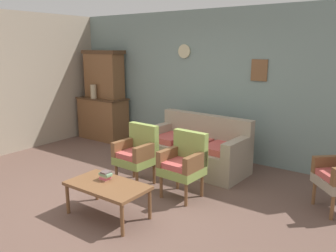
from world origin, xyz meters
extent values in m
plane|color=brown|center=(0.00, 0.00, 0.00)|extent=(7.68, 7.68, 0.00)
cube|color=gray|center=(0.00, 2.63, 1.35)|extent=(6.40, 0.06, 2.70)
cube|color=brown|center=(0.90, 2.58, 1.65)|extent=(0.28, 0.02, 0.36)
cylinder|color=beige|center=(-0.60, 2.58, 1.95)|extent=(0.26, 0.03, 0.26)
cube|color=brown|center=(-2.54, 2.25, 0.45)|extent=(1.10, 0.52, 0.90)
cube|color=#462D1B|center=(-2.54, 2.25, 0.92)|extent=(1.16, 0.55, 0.03)
cube|color=brown|center=(-2.54, 2.33, 1.41)|extent=(0.90, 0.36, 0.95)
cube|color=#462D1B|center=(-2.54, 2.33, 1.92)|extent=(0.99, 0.38, 0.08)
cylinder|color=tan|center=(-2.62, 2.08, 1.08)|extent=(0.13, 0.13, 0.30)
cube|color=gray|center=(0.19, 1.73, 0.21)|extent=(1.77, 0.89, 0.42)
cube|color=gray|center=(0.21, 2.05, 0.66)|extent=(1.74, 0.25, 0.48)
cube|color=gray|center=(0.98, 1.69, 0.54)|extent=(0.20, 0.81, 0.24)
cube|color=gray|center=(-0.59, 1.77, 0.54)|extent=(0.20, 0.81, 0.24)
cube|color=#B74C47|center=(0.69, 1.66, 0.47)|extent=(0.48, 0.58, 0.10)
cube|color=#B74C47|center=(0.19, 1.69, 0.47)|extent=(0.48, 0.58, 0.10)
cube|color=#B74C47|center=(-0.30, 1.72, 0.47)|extent=(0.48, 0.58, 0.10)
cube|color=#849947|center=(-0.20, 0.65, 0.38)|extent=(0.54, 0.50, 0.12)
cube|color=#B74C47|center=(-0.20, 0.63, 0.47)|extent=(0.46, 0.43, 0.10)
cube|color=#849947|center=(-0.19, 0.85, 0.67)|extent=(0.52, 0.12, 0.46)
cube|color=brown|center=(0.02, 0.64, 0.55)|extent=(0.10, 0.48, 0.22)
cube|color=brown|center=(-0.42, 0.66, 0.55)|extent=(0.10, 0.48, 0.22)
cylinder|color=brown|center=(0.00, 0.45, 0.16)|extent=(0.04, 0.04, 0.32)
cylinder|color=brown|center=(-0.42, 0.47, 0.16)|extent=(0.04, 0.04, 0.32)
cylinder|color=brown|center=(0.02, 0.83, 0.16)|extent=(0.04, 0.04, 0.32)
cylinder|color=brown|center=(-0.40, 0.85, 0.16)|extent=(0.04, 0.04, 0.32)
cube|color=#849947|center=(0.61, 0.68, 0.38)|extent=(0.54, 0.50, 0.12)
cube|color=#B74C47|center=(0.61, 0.66, 0.47)|extent=(0.46, 0.43, 0.10)
cube|color=#849947|center=(0.62, 0.88, 0.67)|extent=(0.52, 0.13, 0.46)
cube|color=brown|center=(0.83, 0.67, 0.55)|extent=(0.10, 0.48, 0.22)
cube|color=brown|center=(0.39, 0.69, 0.55)|extent=(0.10, 0.48, 0.22)
cylinder|color=brown|center=(0.81, 0.48, 0.16)|extent=(0.04, 0.04, 0.32)
cylinder|color=brown|center=(0.39, 0.50, 0.16)|extent=(0.04, 0.04, 0.32)
cylinder|color=brown|center=(0.83, 0.86, 0.16)|extent=(0.04, 0.04, 0.32)
cylinder|color=brown|center=(0.41, 0.88, 0.16)|extent=(0.04, 0.04, 0.32)
cube|color=brown|center=(2.29, 1.64, 0.55)|extent=(0.41, 0.38, 0.22)
cylinder|color=brown|center=(2.43, 1.19, 0.16)|extent=(0.04, 0.04, 0.32)
cylinder|color=brown|center=(2.16, 1.50, 0.16)|extent=(0.04, 0.04, 0.32)
cube|color=brown|center=(0.18, -0.31, 0.40)|extent=(1.00, 0.56, 0.04)
cylinder|color=brown|center=(-0.28, -0.07, 0.19)|extent=(0.04, 0.04, 0.38)
cylinder|color=brown|center=(0.64, -0.07, 0.19)|extent=(0.04, 0.04, 0.38)
cylinder|color=brown|center=(-0.28, -0.55, 0.19)|extent=(0.04, 0.04, 0.38)
cylinder|color=brown|center=(0.64, -0.55, 0.19)|extent=(0.04, 0.04, 0.38)
cube|color=#AA6953|center=(0.07, -0.25, 0.43)|extent=(0.11, 0.07, 0.02)
cube|color=#D84F6C|center=(0.07, -0.22, 0.45)|extent=(0.11, 0.10, 0.02)
cube|color=tan|center=(0.08, -0.22, 0.47)|extent=(0.11, 0.10, 0.02)
cube|color=gray|center=(0.08, -0.22, 0.50)|extent=(0.15, 0.09, 0.03)
cube|color=brown|center=(0.07, -0.22, 0.52)|extent=(0.10, 0.11, 0.02)
camera|label=1|loc=(3.02, -3.01, 2.03)|focal=36.50mm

